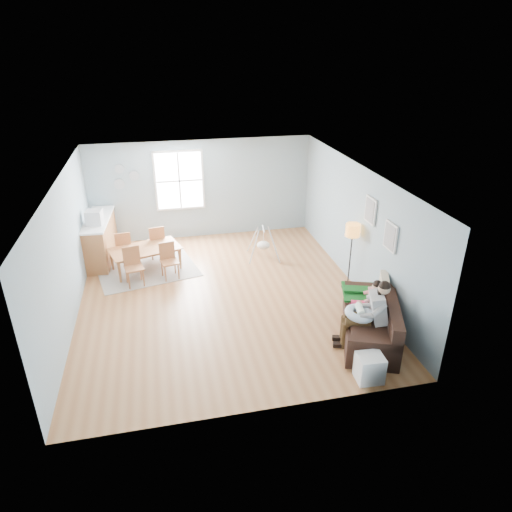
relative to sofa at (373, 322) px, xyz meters
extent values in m
cube|color=#9C6037|center=(-2.51, 2.08, -0.34)|extent=(8.40, 9.40, 0.08)
cube|color=white|center=(-2.51, 2.08, 2.70)|extent=(8.40, 9.40, 0.60)
cube|color=#8AA4B4|center=(-2.51, 6.74, 1.05)|extent=(8.40, 0.08, 3.90)
cube|color=#8AA4B4|center=(-2.51, -2.58, 1.05)|extent=(8.40, 0.08, 3.90)
cube|color=#8AA4B4|center=(-6.67, 2.08, 1.05)|extent=(0.08, 9.40, 3.90)
cube|color=#8AA4B4|center=(1.65, 2.08, 1.05)|extent=(0.08, 9.40, 3.90)
cube|color=silver|center=(-3.11, 5.55, 1.35)|extent=(1.32, 0.06, 1.62)
cube|color=white|center=(-3.11, 5.52, 1.35)|extent=(1.20, 0.02, 1.50)
cube|color=silver|center=(-3.11, 5.51, 1.35)|extent=(1.20, 0.03, 0.04)
cube|color=silver|center=(-3.11, 5.51, 1.35)|extent=(0.04, 0.03, 1.50)
cube|color=silver|center=(0.46, 0.58, 1.45)|extent=(0.04, 0.44, 0.54)
cube|color=slate|center=(0.44, 0.58, 1.45)|extent=(0.01, 0.36, 0.46)
cube|color=silver|center=(0.46, 1.48, 1.65)|extent=(0.04, 0.44, 0.54)
cube|color=slate|center=(0.44, 1.48, 1.65)|extent=(0.01, 0.36, 0.46)
cylinder|color=#8795A2|center=(-4.61, 5.55, 1.75)|extent=(0.24, 0.02, 0.24)
cylinder|color=#8795A2|center=(-4.26, 5.55, 1.55)|extent=(0.26, 0.02, 0.26)
cylinder|color=#8795A2|center=(-4.66, 5.55, 1.35)|extent=(0.28, 0.02, 0.28)
cube|color=black|center=(-0.06, 0.02, -0.09)|extent=(1.59, 2.28, 0.42)
cube|color=black|center=(0.27, -0.10, 0.33)|extent=(0.94, 2.02, 0.43)
cube|color=black|center=(-0.40, -0.86, 0.20)|extent=(0.91, 0.51, 0.16)
cube|color=black|center=(0.28, 0.91, 0.20)|extent=(0.91, 0.51, 0.16)
cube|color=#155F1A|center=(0.18, 0.68, 0.24)|extent=(1.15, 1.05, 0.04)
cube|color=tan|center=(0.37, 0.43, 0.47)|extent=(0.32, 0.51, 0.50)
cube|color=gray|center=(-0.08, -0.28, 0.50)|extent=(0.44, 0.50, 0.57)
sphere|color=tan|center=(-0.03, -0.29, 0.89)|extent=(0.21, 0.21, 0.21)
sphere|color=black|center=(-0.03, -0.29, 0.93)|extent=(0.20, 0.20, 0.20)
cylinder|color=#312412|center=(-0.44, -0.28, 0.24)|extent=(0.46, 0.27, 0.15)
cylinder|color=#312412|center=(-0.38, -0.08, 0.24)|extent=(0.46, 0.27, 0.15)
cylinder|color=#312412|center=(-0.64, -0.22, -0.04)|extent=(0.12, 0.12, 0.52)
cylinder|color=#312412|center=(-0.58, -0.02, -0.04)|extent=(0.12, 0.12, 0.52)
cube|color=black|center=(-0.72, -0.19, -0.26)|extent=(0.25, 0.16, 0.08)
cube|color=black|center=(-0.65, 0.01, -0.26)|extent=(0.25, 0.16, 0.08)
torus|color=#CAE8FD|center=(-0.38, -0.17, 0.35)|extent=(0.67, 0.66, 0.22)
cylinder|color=white|center=(-0.38, -0.17, 0.44)|extent=(0.19, 0.32, 0.13)
sphere|color=tan|center=(-0.32, -0.01, 0.46)|extent=(0.11, 0.11, 0.11)
cube|color=white|center=(0.06, 0.19, 0.40)|extent=(0.31, 0.33, 0.38)
sphere|color=tan|center=(0.09, 0.18, 0.66)|extent=(0.18, 0.18, 0.18)
sphere|color=black|center=(0.09, 0.18, 0.69)|extent=(0.17, 0.17, 0.17)
cylinder|color=#F53B72|center=(-0.19, 0.21, 0.24)|extent=(0.32, 0.20, 0.09)
cylinder|color=#F53B72|center=(-0.14, 0.34, 0.24)|extent=(0.32, 0.20, 0.09)
cylinder|color=#F53B72|center=(-0.33, 0.26, 0.06)|extent=(0.08, 0.08, 0.31)
cylinder|color=#F53B72|center=(-0.28, 0.40, 0.06)|extent=(0.08, 0.08, 0.31)
cylinder|color=black|center=(0.29, 1.85, -0.29)|extent=(0.27, 0.27, 0.03)
cylinder|color=black|center=(0.29, 1.85, 0.37)|extent=(0.03, 0.03, 1.34)
cylinder|color=#FF9A35|center=(0.29, 1.85, 1.09)|extent=(0.31, 0.31, 0.27)
cube|color=white|center=(-0.58, -1.12, -0.07)|extent=(0.44, 0.39, 0.47)
cube|color=black|center=(-0.77, -1.11, -0.07)|extent=(0.05, 0.32, 0.37)
cube|color=gray|center=(-4.11, 3.70, -0.29)|extent=(2.58, 2.17, 0.01)
imported|color=#995632|center=(-4.11, 3.70, -0.02)|extent=(1.80, 1.32, 0.57)
cube|color=brown|center=(-4.37, 2.99, 0.13)|extent=(0.47, 0.47, 0.04)
cube|color=brown|center=(-4.40, 3.17, 0.37)|extent=(0.38, 0.11, 0.44)
cylinder|color=brown|center=(-4.49, 2.80, -0.09)|extent=(0.04, 0.04, 0.43)
cylinder|color=brown|center=(-4.18, 2.87, -0.09)|extent=(0.04, 0.04, 0.43)
cylinder|color=brown|center=(-4.56, 3.12, -0.09)|extent=(0.04, 0.04, 0.43)
cylinder|color=brown|center=(-4.24, 3.18, -0.09)|extent=(0.04, 0.04, 0.43)
cube|color=brown|center=(-3.57, 3.17, 0.11)|extent=(0.45, 0.45, 0.04)
cube|color=brown|center=(-3.61, 3.34, 0.34)|extent=(0.36, 0.11, 0.42)
cylinder|color=brown|center=(-3.69, 2.99, -0.10)|extent=(0.04, 0.04, 0.41)
cylinder|color=brown|center=(-3.39, 3.05, -0.10)|extent=(0.04, 0.04, 0.41)
cylinder|color=brown|center=(-3.76, 3.29, -0.10)|extent=(0.04, 0.04, 0.41)
cylinder|color=brown|center=(-3.45, 3.35, -0.10)|extent=(0.04, 0.04, 0.41)
cube|color=brown|center=(-4.64, 4.23, 0.12)|extent=(0.43, 0.43, 0.04)
cube|color=brown|center=(-4.62, 4.05, 0.35)|extent=(0.37, 0.08, 0.43)
cylinder|color=brown|center=(-4.50, 4.40, -0.09)|extent=(0.04, 0.04, 0.42)
cylinder|color=brown|center=(-4.82, 4.37, -0.09)|extent=(0.04, 0.04, 0.42)
cylinder|color=brown|center=(-4.47, 4.09, -0.09)|extent=(0.04, 0.04, 0.42)
cylinder|color=brown|center=(-4.78, 4.05, -0.09)|extent=(0.04, 0.04, 0.42)
cube|color=brown|center=(-3.85, 4.41, 0.13)|extent=(0.47, 0.47, 0.04)
cube|color=brown|center=(-3.81, 4.23, 0.36)|extent=(0.38, 0.11, 0.43)
cylinder|color=brown|center=(-3.72, 4.59, -0.09)|extent=(0.04, 0.04, 0.42)
cylinder|color=brown|center=(-4.04, 4.53, -0.09)|extent=(0.04, 0.04, 0.42)
cylinder|color=brown|center=(-3.66, 4.28, -0.09)|extent=(0.04, 0.04, 0.42)
cylinder|color=brown|center=(-3.97, 4.22, -0.09)|extent=(0.04, 0.04, 0.42)
cube|color=#995632|center=(-5.21, 4.58, 0.23)|extent=(0.66, 1.94, 1.06)
cube|color=white|center=(-5.21, 4.58, 0.77)|extent=(0.71, 1.98, 0.04)
cube|color=silver|center=(-5.21, 4.21, 0.96)|extent=(0.40, 0.38, 0.34)
cube|color=black|center=(-5.38, 4.23, 0.96)|extent=(0.05, 0.28, 0.24)
cylinder|color=silver|center=(-1.20, 3.78, 0.50)|extent=(0.10, 0.45, 0.04)
ellipsoid|color=beige|center=(-1.20, 3.78, 0.04)|extent=(0.33, 0.33, 0.20)
cylinder|color=silver|center=(-1.20, 3.78, 0.27)|extent=(0.01, 0.01, 0.36)
cylinder|color=silver|center=(-1.49, 3.56, 0.11)|extent=(0.32, 0.26, 0.80)
cylinder|color=silver|center=(-0.98, 3.49, 0.11)|extent=(0.25, 0.33, 0.80)
cylinder|color=silver|center=(-1.42, 4.06, 0.11)|extent=(0.25, 0.33, 0.80)
cylinder|color=silver|center=(-0.92, 3.99, 0.11)|extent=(0.32, 0.26, 0.80)
camera|label=1|loc=(-3.65, -6.49, 4.74)|focal=32.00mm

